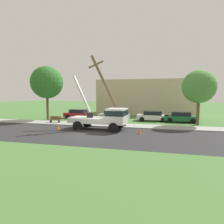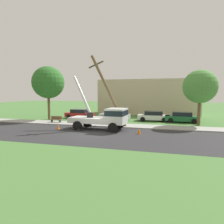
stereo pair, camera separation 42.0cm
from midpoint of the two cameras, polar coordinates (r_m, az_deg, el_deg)
name	(u,v)px [view 1 (the left image)]	position (r m, az deg, el deg)	size (l,w,h in m)	color
ground_plane	(118,119)	(30.83, 1.46, -1.97)	(120.00, 120.00, 0.00)	#477538
road_asphalt	(92,135)	(19.46, -6.36, -6.38)	(80.00, 8.70, 0.01)	#2B2B2D
sidewalk_strip	(108,125)	(24.78, -1.75, -3.68)	(80.00, 2.69, 0.10)	#9E9E99
utility_truck	(105,117)	(21.60, -2.46, -1.40)	(6.75, 3.21, 5.98)	silver
leaning_utility_pole	(108,91)	(23.05, -1.57, 6.02)	(4.21, 1.73, 8.27)	brown
traffic_cone_ahead	(140,131)	(19.78, 7.22, -5.39)	(0.36, 0.36, 0.56)	orange
traffic_cone_behind	(58,127)	(22.75, -15.62, -4.12)	(0.36, 0.36, 0.56)	orange
traffic_cone_curbside	(117,126)	(22.49, 0.79, -4.02)	(0.36, 0.36, 0.56)	orange
parked_sedan_red	(78,114)	(32.01, -9.88, -0.49)	(4.47, 2.14, 1.42)	#B21E1E
parked_sedan_silver	(114,115)	(29.66, 0.09, -0.87)	(4.55, 2.29, 1.42)	#B7B7BF
parked_sedan_white	(153,116)	(29.08, 11.08, -1.10)	(4.41, 2.04, 1.42)	silver
parked_sedan_green	(181,117)	(28.83, 18.59, -1.34)	(4.49, 2.17, 1.42)	#1E6638
park_bench	(55,120)	(27.61, -16.24, -2.09)	(1.60, 0.45, 0.90)	brown
roadside_tree_near	(199,87)	(26.77, 23.04, 6.62)	(4.05, 4.05, 6.78)	brown
roadside_tree_far	(47,82)	(31.21, -18.38, 7.97)	(4.71, 4.71, 7.87)	brown
lowrise_building_backdrop	(146,97)	(38.56, 9.42, 4.22)	(18.00, 6.00, 6.40)	#C6B293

